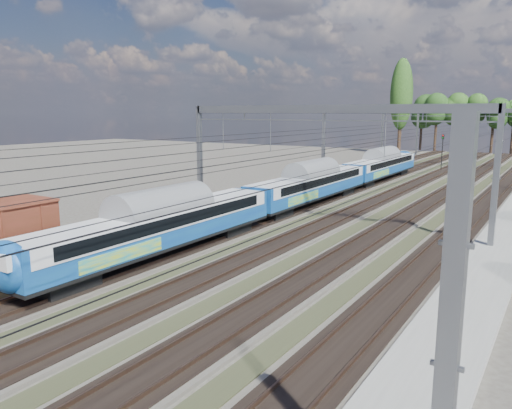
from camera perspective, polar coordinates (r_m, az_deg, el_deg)
The scene contains 7 objects.
track_bed at distance 51.34m, azimuth 14.59°, elevation 0.78°, with size 21.00×130.00×0.34m.
platform at distance 24.97m, azimuth 23.29°, elevation -9.87°, with size 3.00×70.00×0.30m, color gray.
catenary at distance 57.98m, azimuth 17.56°, elevation 7.97°, with size 25.65×130.00×9.00m.
poplar at distance 105.64m, azimuth 16.29°, elevation 11.95°, with size 4.40×4.40×19.04m.
emu_train at distance 45.27m, azimuth 6.16°, elevation 2.75°, with size 2.80×59.38×4.10m.
worker at distance 86.62m, azimuth 21.87°, elevation 4.68°, with size 0.59×0.39×1.62m, color black.
signal_near at distance 77.53m, azimuth 20.52°, elevation 6.06°, with size 0.33×0.30×5.30m.
Camera 1 is at (15.23, -3.31, 8.48)m, focal length 35.00 mm.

